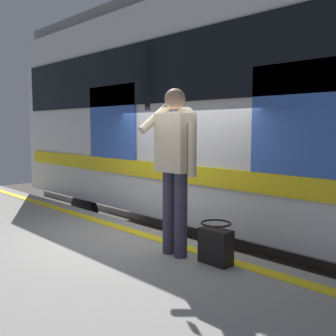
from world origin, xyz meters
name	(u,v)px	position (x,y,z in m)	size (l,w,h in m)	color
ground_plane	(164,297)	(0.00, 0.00, 0.00)	(23.50, 23.50, 0.00)	#4C4742
platform	(18,313)	(0.00, 1.99, 0.45)	(13.22, 3.98, 0.90)	gray
safety_line	(147,236)	(0.00, 0.30, 0.91)	(12.96, 0.16, 0.01)	yellow
track_rail_near	(217,271)	(0.00, -1.12, 0.08)	(17.19, 0.08, 0.16)	slate
track_rail_far	(268,250)	(0.00, -2.55, 0.08)	(17.19, 0.08, 0.16)	slate
train_carriage	(252,106)	(-0.09, -1.83, 2.62)	(9.49, 3.06, 4.17)	silver
passenger	(176,158)	(-0.77, 0.56, 1.96)	(0.57, 0.55, 1.78)	#383347
handbag	(216,244)	(-1.25, 0.46, 1.10)	(0.34, 0.31, 0.43)	black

